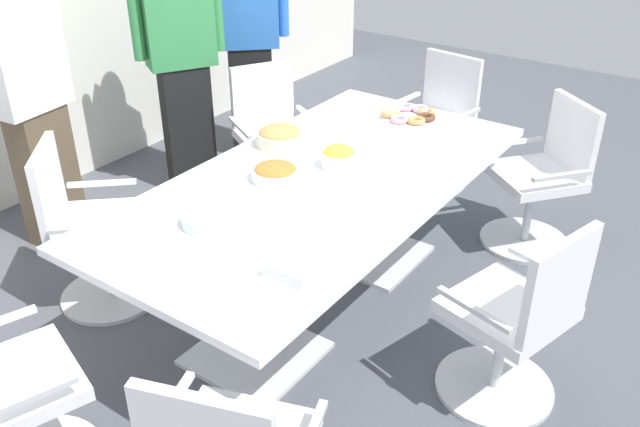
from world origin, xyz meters
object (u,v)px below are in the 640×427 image
(office_chair_2, at_px, (273,143))
(office_chair_3, at_px, (90,234))
(conference_table, at_px, (320,201))
(snack_bowl_pretzels, at_px, (275,172))
(office_chair_1, at_px, (436,129))
(plate_stack, at_px, (207,219))
(office_chair_4, at_px, (0,401))
(person_standing_0, at_px, (30,95))
(donut_platter, at_px, (409,115))
(snack_bowl_chips_yellow, at_px, (339,157))
(snack_bowl_cookies, at_px, (280,136))
(person_standing_2, at_px, (248,35))
(napkin_pile, at_px, (297,267))
(person_standing_1, at_px, (181,51))
(office_chair_0, at_px, (541,183))
(office_chair_6, at_px, (515,325))

(office_chair_2, relative_size, office_chair_3, 1.00)
(conference_table, distance_m, snack_bowl_pretzels, 0.28)
(office_chair_1, height_order, plate_stack, office_chair_1)
(conference_table, height_order, office_chair_4, office_chair_4)
(office_chair_1, xyz_separation_m, person_standing_0, (-2.07, 1.58, 0.54))
(office_chair_1, height_order, snack_bowl_pretzels, office_chair_1)
(conference_table, bearing_deg, office_chair_3, 123.59)
(donut_platter, xyz_separation_m, plate_stack, (-1.62, 0.12, 0.01))
(snack_bowl_chips_yellow, distance_m, snack_bowl_cookies, 0.42)
(snack_bowl_chips_yellow, bearing_deg, person_standing_2, 53.65)
(office_chair_3, relative_size, napkin_pile, 4.63)
(office_chair_3, relative_size, person_standing_1, 0.49)
(office_chair_0, height_order, office_chair_4, same)
(office_chair_3, relative_size, person_standing_2, 0.51)
(office_chair_6, bearing_deg, snack_bowl_chips_yellow, 91.46)
(conference_table, bearing_deg, snack_bowl_chips_yellow, -0.45)
(snack_bowl_cookies, bearing_deg, donut_platter, -27.08)
(office_chair_6, distance_m, snack_bowl_pretzels, 1.33)
(conference_table, bearing_deg, donut_platter, 1.60)
(office_chair_0, xyz_separation_m, snack_bowl_chips_yellow, (-1.11, 0.73, 0.40))
(office_chair_4, bearing_deg, office_chair_0, 88.89)
(snack_bowl_pretzels, bearing_deg, office_chair_4, 175.00)
(person_standing_1, height_order, snack_bowl_cookies, person_standing_1)
(office_chair_3, height_order, office_chair_4, same)
(office_chair_3, xyz_separation_m, plate_stack, (0.02, -0.86, 0.37))
(office_chair_2, bearing_deg, plate_stack, 58.02)
(person_standing_2, bearing_deg, office_chair_3, 62.23)
(person_standing_2, xyz_separation_m, plate_stack, (-1.98, -1.44, -0.16))
(person_standing_0, bearing_deg, office_chair_0, 117.31)
(person_standing_0, bearing_deg, person_standing_1, 163.15)
(person_standing_1, distance_m, plate_stack, 1.92)
(office_chair_1, relative_size, office_chair_2, 1.00)
(office_chair_0, relative_size, office_chair_6, 1.00)
(office_chair_0, distance_m, office_chair_3, 2.61)
(office_chair_1, distance_m, plate_stack, 2.36)
(office_chair_1, bearing_deg, office_chair_0, 162.87)
(donut_platter, bearing_deg, napkin_pile, -165.77)
(office_chair_4, relative_size, person_standing_1, 0.49)
(office_chair_2, xyz_separation_m, person_standing_2, (0.51, 0.62, 0.53))
(office_chair_4, distance_m, snack_bowl_cookies, 1.89)
(conference_table, xyz_separation_m, snack_bowl_chips_yellow, (0.16, -0.00, 0.18))
(office_chair_3, height_order, napkin_pile, office_chair_3)
(office_chair_3, relative_size, snack_bowl_pretzels, 3.89)
(office_chair_2, relative_size, napkin_pile, 4.63)
(office_chair_0, height_order, snack_bowl_chips_yellow, office_chair_0)
(office_chair_4, height_order, person_standing_0, person_standing_0)
(office_chair_4, height_order, donut_platter, office_chair_4)
(snack_bowl_pretzels, bearing_deg, office_chair_2, 39.62)
(snack_bowl_chips_yellow, bearing_deg, office_chair_1, 6.48)
(conference_table, distance_m, office_chair_2, 1.29)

